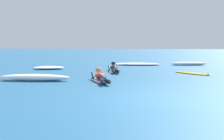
% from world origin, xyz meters
% --- Properties ---
extents(ground_plane, '(120.00, 120.00, 0.00)m').
position_xyz_m(ground_plane, '(0.00, 10.00, 0.00)').
color(ground_plane, '#235B84').
extents(surfer_near, '(1.17, 2.42, 0.55)m').
position_xyz_m(surfer_near, '(-2.22, 3.04, 0.14)').
color(surfer_near, white).
rests_on(surfer_near, ground).
extents(surfer_far, '(0.97, 2.65, 0.54)m').
position_xyz_m(surfer_far, '(-2.10, 6.79, 0.14)').
color(surfer_far, white).
rests_on(surfer_far, ground).
extents(drifting_surfboard, '(1.80, 1.92, 0.16)m').
position_xyz_m(drifting_surfboard, '(1.82, 6.20, 0.03)').
color(drifting_surfboard, yellow).
rests_on(drifting_surfboard, ground).
extents(whitewater_front, '(1.89, 1.33, 0.18)m').
position_xyz_m(whitewater_front, '(-5.99, 7.74, 0.09)').
color(whitewater_front, white).
rests_on(whitewater_front, ground).
extents(whitewater_mid_left, '(2.46, 0.80, 0.24)m').
position_xyz_m(whitewater_mid_left, '(2.50, 11.68, 0.11)').
color(whitewater_mid_left, white).
rests_on(whitewater_mid_left, ground).
extents(whitewater_mid_right, '(3.06, 1.20, 0.16)m').
position_xyz_m(whitewater_mid_right, '(-1.00, 11.45, 0.08)').
color(whitewater_mid_right, white).
rests_on(whitewater_mid_right, ground).
extents(whitewater_back, '(2.87, 0.72, 0.27)m').
position_xyz_m(whitewater_back, '(-4.83, 2.87, 0.13)').
color(whitewater_back, white).
rests_on(whitewater_back, ground).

